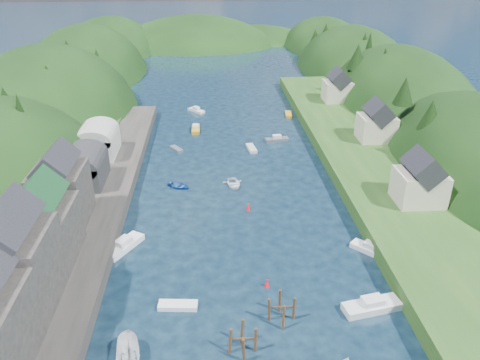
{
  "coord_description": "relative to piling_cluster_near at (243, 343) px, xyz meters",
  "views": [
    {
      "loc": [
        -4.5,
        -39.26,
        37.63
      ],
      "look_at": [
        0.0,
        28.0,
        4.0
      ],
      "focal_mm": 35.0,
      "sensor_mm": 36.0,
      "label": 1
    }
  ],
  "objects": [
    {
      "name": "piling_cluster_far",
      "position": [
        4.65,
        4.34,
        0.03
      ],
      "size": [
        3.31,
        3.08,
        3.78
      ],
      "color": "#382314",
      "rests_on": "ground"
    },
    {
      "name": "hill_trees",
      "position": [
        0.98,
        68.22,
        9.71
      ],
      "size": [
        91.81,
        148.98,
        11.41
      ],
      "color": "black",
      "rests_on": "ground"
    },
    {
      "name": "quayside_buildings",
      "position": [
        -24.15,
        10.3,
        5.8
      ],
      "size": [
        8.0,
        35.84,
        12.9
      ],
      "color": "#2D2B28",
      "rests_on": "quay_left"
    },
    {
      "name": "piling_cluster_near",
      "position": [
        0.0,
        0.0,
        0.0
      ],
      "size": [
        3.13,
        2.92,
        3.71
      ],
      "color": "#382314",
      "rests_on": "ground"
    },
    {
      "name": "channel_buoy_near",
      "position": [
        3.74,
        10.19,
        -0.81
      ],
      "size": [
        0.7,
        0.7,
        1.1
      ],
      "color": "red",
      "rests_on": "ground"
    },
    {
      "name": "quay_left",
      "position": [
        -22.15,
        23.91,
        -0.29
      ],
      "size": [
        12.0,
        110.0,
        2.0
      ],
      "primitive_type": "cube",
      "color": "#2D2B28",
      "rests_on": "ground"
    },
    {
      "name": "channel_buoy_far",
      "position": [
        2.99,
        29.22,
        -0.81
      ],
      "size": [
        0.7,
        0.7,
        1.1
      ],
      "color": "red",
      "rests_on": "ground"
    },
    {
      "name": "hillside_right",
      "position": [
        46.85,
        78.91,
        -8.7
      ],
      "size": [
        36.0,
        245.56,
        48.0
      ],
      "color": "black",
      "rests_on": "ground"
    },
    {
      "name": "hillside_left",
      "position": [
        -43.15,
        78.91,
        -9.32
      ],
      "size": [
        44.0,
        245.56,
        52.0
      ],
      "color": "black",
      "rests_on": "ground"
    },
    {
      "name": "moored_boats",
      "position": [
        -0.11,
        22.81,
        -0.68
      ],
      "size": [
        39.11,
        87.97,
        2.37
      ],
      "color": "orange",
      "rests_on": "ground"
    },
    {
      "name": "ground",
      "position": [
        1.85,
        53.91,
        -1.29
      ],
      "size": [
        600.0,
        600.0,
        0.0
      ],
      "primitive_type": "plane",
      "color": "black",
      "rests_on": "ground"
    },
    {
      "name": "right_bank_cottages",
      "position": [
        29.85,
        52.24,
        4.56
      ],
      "size": [
        9.0,
        59.24,
        8.41
      ],
      "color": "beige",
      "rests_on": "terrace_right"
    },
    {
      "name": "terrace_right",
      "position": [
        26.85,
        43.91,
        -0.09
      ],
      "size": [
        16.0,
        120.0,
        2.4
      ],
      "primitive_type": "cube",
      "color": "#234719",
      "rests_on": "ground"
    },
    {
      "name": "far_hills",
      "position": [
        3.06,
        177.91,
        -12.09
      ],
      "size": [
        103.0,
        68.0,
        44.0
      ],
      "color": "black",
      "rests_on": "ground"
    },
    {
      "name": "boat_sheds",
      "position": [
        -24.15,
        42.91,
        3.99
      ],
      "size": [
        7.0,
        21.0,
        7.5
      ],
      "color": "#2D2D30",
      "rests_on": "quay_left"
    },
    {
      "name": "terrace_left_grass",
      "position": [
        -29.15,
        23.91,
        -0.04
      ],
      "size": [
        12.0,
        110.0,
        2.5
      ],
      "primitive_type": "cube",
      "color": "#234719",
      "rests_on": "ground"
    }
  ]
}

